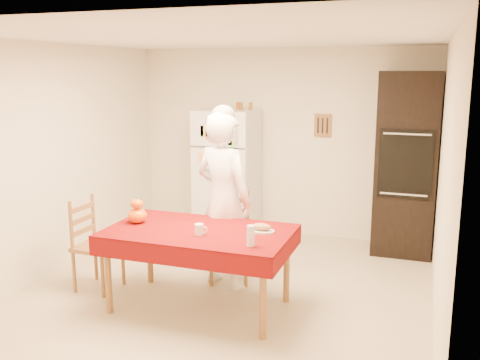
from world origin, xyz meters
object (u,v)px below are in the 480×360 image
at_px(chair_left, 92,240).
at_px(bread_plate, 262,231).
at_px(oven_cabinet, 406,164).
at_px(wine_glass, 251,236).
at_px(coffee_mug, 199,229).
at_px(dining_table, 199,237).
at_px(seated_woman, 224,200).
at_px(pumpkin_lower, 137,216).
at_px(refrigerator, 227,174).
at_px(chair_far, 230,233).

height_order(chair_left, bread_plate, chair_left).
bearing_deg(oven_cabinet, wine_glass, -113.67).
height_order(wine_glass, bread_plate, wine_glass).
relative_size(coffee_mug, bread_plate, 0.42).
xyz_separation_m(dining_table, seated_woman, (0.02, 0.59, 0.21)).
xyz_separation_m(chair_left, bread_plate, (1.78, 0.06, 0.26)).
distance_m(pumpkin_lower, wine_glass, 1.28).
bearing_deg(bread_plate, wine_glass, -85.85).
bearing_deg(refrigerator, chair_far, -68.22).
xyz_separation_m(refrigerator, wine_glass, (1.16, -2.51, -0.00)).
xyz_separation_m(coffee_mug, wine_glass, (0.53, -0.14, 0.04)).
bearing_deg(oven_cabinet, dining_table, -126.98).
height_order(dining_table, bread_plate, bread_plate).
height_order(chair_far, seated_woman, seated_woman).
height_order(chair_left, wine_glass, chair_left).
height_order(seated_woman, bread_plate, seated_woman).
bearing_deg(dining_table, chair_far, 88.56).
distance_m(seated_woman, coffee_mug, 0.73).
xyz_separation_m(coffee_mug, pumpkin_lower, (-0.72, 0.16, 0.02)).
distance_m(refrigerator, bread_plate, 2.39).
bearing_deg(dining_table, bread_plate, 12.60).
relative_size(oven_cabinet, bread_plate, 9.17).
bearing_deg(oven_cabinet, bread_plate, -118.12).
bearing_deg(dining_table, oven_cabinet, 53.02).
height_order(oven_cabinet, bread_plate, oven_cabinet).
height_order(dining_table, pumpkin_lower, pumpkin_lower).
height_order(pumpkin_lower, bread_plate, pumpkin_lower).
distance_m(refrigerator, wine_glass, 2.77).
xyz_separation_m(chair_left, wine_glass, (1.81, -0.34, 0.34)).
relative_size(chair_far, chair_left, 1.00).
relative_size(dining_table, chair_far, 1.79).
bearing_deg(bread_plate, refrigerator, 118.19).
bearing_deg(oven_cabinet, pumpkin_lower, -136.37).
height_order(dining_table, seated_woman, seated_woman).
height_order(seated_woman, coffee_mug, seated_woman).
bearing_deg(seated_woman, oven_cabinet, -116.24).
bearing_deg(chair_left, oven_cabinet, -51.41).
height_order(chair_left, coffee_mug, chair_left).
distance_m(wine_glass, bread_plate, 0.41).
xyz_separation_m(refrigerator, seated_woman, (0.58, -1.64, 0.06)).
height_order(refrigerator, bread_plate, refrigerator).
xyz_separation_m(oven_cabinet, pumpkin_lower, (-2.37, -2.26, -0.27)).
height_order(chair_far, chair_left, same).
distance_m(chair_left, coffee_mug, 1.33).
bearing_deg(dining_table, wine_glass, -25.06).
relative_size(chair_far, seated_woman, 0.52).
xyz_separation_m(wine_glass, bread_plate, (-0.03, 0.40, -0.08)).
relative_size(chair_far, coffee_mug, 9.50).
xyz_separation_m(oven_cabinet, dining_table, (-1.72, -2.28, -0.41)).
bearing_deg(coffee_mug, oven_cabinet, 55.65).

